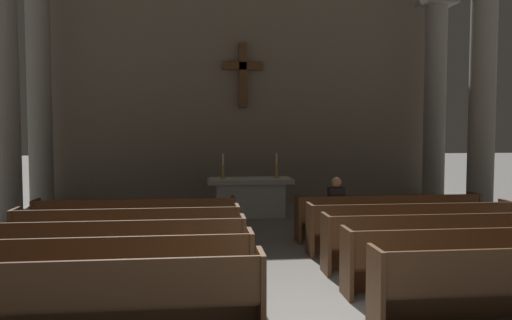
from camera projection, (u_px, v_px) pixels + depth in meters
name	position (u px, v px, depth m)	size (l,w,h in m)	color
pew_left_row_1	(85.00, 300.00, 5.44)	(3.83, 0.50, 0.95)	brown
pew_left_row_2	(105.00, 270.00, 6.57)	(3.83, 0.50, 0.95)	brown
pew_left_row_3	(118.00, 250.00, 7.70)	(3.83, 0.50, 0.95)	brown
pew_left_row_4	(129.00, 234.00, 8.83)	(3.83, 0.50, 0.95)	brown
pew_left_row_5	(136.00, 222.00, 9.96)	(3.83, 0.50, 0.95)	brown
pew_right_row_2	(478.00, 259.00, 7.14)	(3.83, 0.50, 0.95)	brown
pew_right_row_3	(440.00, 241.00, 8.27)	(3.83, 0.50, 0.95)	brown
pew_right_row_4	(411.00, 228.00, 9.40)	(3.83, 0.50, 0.95)	brown
pew_right_row_5	(388.00, 217.00, 10.54)	(3.83, 0.50, 0.95)	brown
column_left_third	(5.00, 100.00, 11.22)	(0.94, 0.94, 6.01)	gray
column_right_third	(482.00, 103.00, 12.46)	(0.94, 0.94, 6.01)	gray
column_left_fourth	(40.00, 105.00, 13.71)	(0.94, 0.94, 6.01)	gray
column_right_fourth	(435.00, 107.00, 14.95)	(0.94, 0.94, 6.01)	gray
altar	(250.00, 196.00, 13.34)	(2.20, 0.90, 1.01)	#BCB7AD
candlestick_left	(223.00, 170.00, 13.22)	(0.16, 0.16, 0.65)	#B79338
candlestick_right	(277.00, 170.00, 13.38)	(0.16, 0.16, 0.65)	#B79338
apse_with_cross	(242.00, 88.00, 15.54)	(12.10, 0.48, 7.04)	gray
lone_worshipper	(335.00, 207.00, 10.44)	(0.32, 0.43, 1.32)	#26262B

